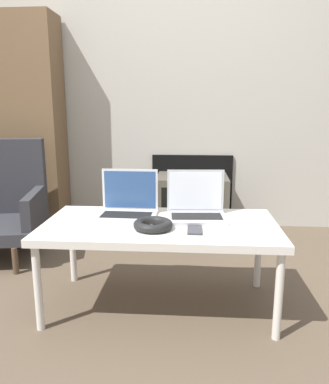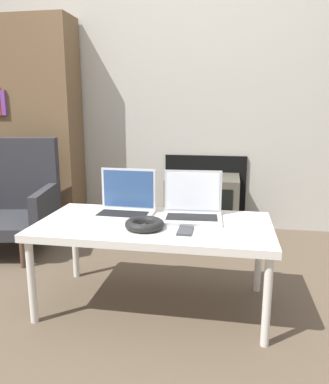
# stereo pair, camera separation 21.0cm
# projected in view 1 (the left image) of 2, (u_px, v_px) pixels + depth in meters

# --- Properties ---
(ground_plane) EXTENTS (14.00, 14.00, 0.00)m
(ground_plane) POSITION_uv_depth(u_px,v_px,m) (156.00, 331.00, 1.70)
(ground_plane) COLOR brown
(wall_back) EXTENTS (7.00, 0.08, 2.60)m
(wall_back) POSITION_uv_depth(u_px,v_px,m) (175.00, 71.00, 3.03)
(wall_back) COLOR #ADA89E
(wall_back) RESTS_ON ground_plane
(table) EXTENTS (1.14, 0.58, 0.44)m
(table) POSITION_uv_depth(u_px,v_px,m) (160.00, 230.00, 1.83)
(table) COLOR silver
(table) RESTS_ON ground_plane
(laptop_left) EXTENTS (0.30, 0.23, 0.24)m
(laptop_left) POSITION_uv_depth(u_px,v_px,m) (128.00, 206.00, 1.94)
(laptop_left) COLOR silver
(laptop_left) RESTS_ON table
(laptop_right) EXTENTS (0.31, 0.24, 0.24)m
(laptop_right) POSITION_uv_depth(u_px,v_px,m) (196.00, 207.00, 1.91)
(laptop_right) COLOR #B2B2B7
(laptop_right) RESTS_ON table
(headphones) EXTENTS (0.18, 0.18, 0.04)m
(headphones) POSITION_uv_depth(u_px,v_px,m) (153.00, 225.00, 1.73)
(headphones) COLOR black
(headphones) RESTS_ON table
(phone) EXTENTS (0.07, 0.13, 0.01)m
(phone) POSITION_uv_depth(u_px,v_px,m) (195.00, 230.00, 1.71)
(phone) COLOR #333338
(phone) RESTS_ON table
(tv) EXTENTS (0.55, 0.44, 0.47)m
(tv) POSITION_uv_depth(u_px,v_px,m) (192.00, 205.00, 2.99)
(tv) COLOR #4C473D
(tv) RESTS_ON ground_plane
(bookshelf) EXTENTS (0.77, 0.32, 1.70)m
(bookshelf) POSITION_uv_depth(u_px,v_px,m) (14.00, 126.00, 3.02)
(bookshelf) COLOR brown
(bookshelf) RESTS_ON ground_plane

